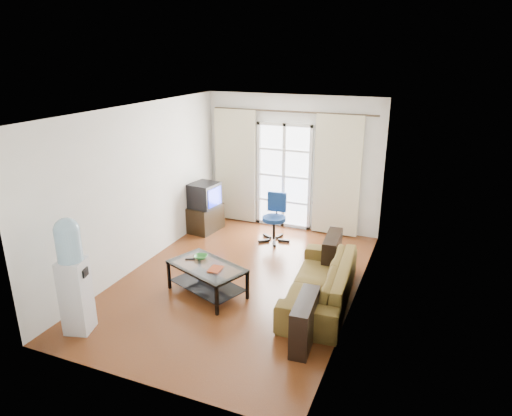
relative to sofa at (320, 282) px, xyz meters
The scene contains 20 objects.
floor 1.38m from the sofa, behind, with size 5.20×5.20×0.00m, color brown.
ceiling 2.74m from the sofa, behind, with size 5.20×5.20×0.00m, color white.
wall_back 3.21m from the sofa, 116.21° to the left, with size 3.60×0.02×2.70m, color white.
wall_front 3.00m from the sofa, 118.49° to the right, with size 3.60×0.02×2.70m, color white.
wall_left 3.31m from the sofa, behind, with size 0.02×5.20×2.70m, color white.
wall_right 1.14m from the sofa, 15.50° to the left, with size 0.02×5.20×2.70m, color white.
french_door 3.15m from the sofa, 119.19° to the left, with size 1.16×0.06×2.15m.
curtain_rod 3.60m from the sofa, 117.06° to the left, with size 0.04×0.04×3.30m, color #4C3F2D.
curtain_left 3.75m from the sofa, 134.28° to the left, with size 0.90×0.07×2.35m, color beige.
curtain_right 2.78m from the sofa, 98.56° to the left, with size 0.90×0.07×2.35m, color beige.
radiator 2.68m from the sofa, 101.66° to the left, with size 0.64×0.12×0.64m, color #99999C.
sofa is the anchor object (origin of this frame).
coffee_table 1.68m from the sofa, 164.92° to the right, with size 1.32×1.04×0.47m.
bowl 1.85m from the sofa, behind, with size 0.25×0.25×0.05m, color green.
book 1.62m from the sofa, 161.01° to the right, with size 0.19×0.25×0.02m, color #963312.
remote 1.99m from the sofa, 169.60° to the right, with size 0.15×0.04×0.02m, color black.
tv_stand 3.41m from the sofa, 147.43° to the left, with size 0.47×0.71×0.52m, color black.
crt_tv 3.43m from the sofa, 147.92° to the left, with size 0.59×0.59×0.49m.
task_chair 2.33m from the sofa, 126.71° to the left, with size 0.69×0.69×0.93m.
water_cooler 3.37m from the sofa, 144.80° to the right, with size 0.39×0.39×1.57m.
Camera 1 is at (2.71, -5.94, 3.49)m, focal length 32.00 mm.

